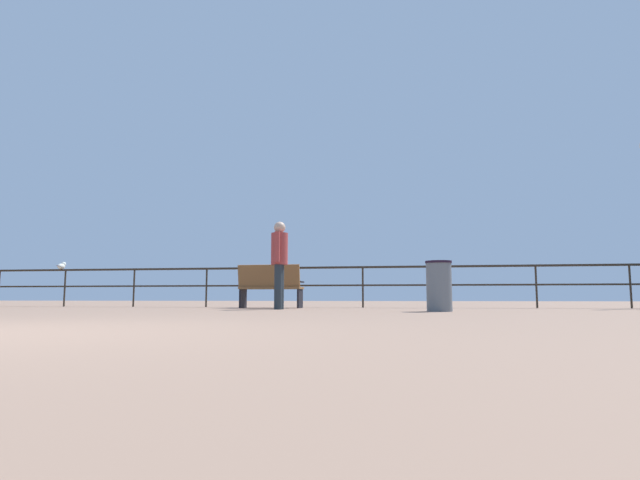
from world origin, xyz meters
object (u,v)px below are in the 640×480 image
at_px(trash_bin, 439,286).
at_px(seagull_on_rail, 62,266).
at_px(person_at_railing, 279,259).
at_px(bench_near_left, 270,285).

bearing_deg(trash_bin, seagull_on_rail, 161.39).
bearing_deg(person_at_railing, bench_near_left, 113.05).
relative_size(person_at_railing, trash_bin, 2.06).
relative_size(bench_near_left, seagull_on_rail, 3.43).
distance_m(bench_near_left, person_at_railing, 1.37).
height_order(person_at_railing, trash_bin, person_at_railing).
height_order(seagull_on_rail, trash_bin, seagull_on_rail).
distance_m(seagull_on_rail, trash_bin, 10.03).
height_order(bench_near_left, seagull_on_rail, seagull_on_rail).
distance_m(person_at_railing, trash_bin, 3.32).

